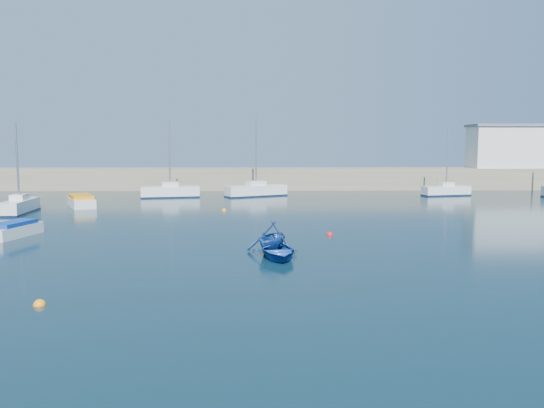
{
  "coord_description": "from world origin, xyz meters",
  "views": [
    {
      "loc": [
        -0.7,
        -18.69,
        5.45
      ],
      "look_at": [
        -0.03,
        15.54,
        1.6
      ],
      "focal_mm": 35.0,
      "sensor_mm": 36.0,
      "label": 1
    }
  ],
  "objects_px": {
    "sailboat_6": "(256,190)",
    "dinghy_left": "(272,237)",
    "motorboat_2": "(81,201)",
    "dinghy_center": "(278,252)",
    "sailboat_7": "(446,190)",
    "sailboat_5": "(170,191)",
    "harbor_office": "(512,147)",
    "motorboat_1": "(14,230)",
    "sailboat_3": "(20,206)"
  },
  "relations": [
    {
      "from": "sailboat_6",
      "to": "dinghy_left",
      "type": "bearing_deg",
      "value": 155.84
    },
    {
      "from": "motorboat_2",
      "to": "dinghy_center",
      "type": "distance_m",
      "value": 27.5
    },
    {
      "from": "sailboat_6",
      "to": "sailboat_7",
      "type": "xyz_separation_m",
      "value": [
        20.34,
        0.21,
        -0.07
      ]
    },
    {
      "from": "dinghy_center",
      "to": "dinghy_left",
      "type": "bearing_deg",
      "value": 93.14
    },
    {
      "from": "sailboat_6",
      "to": "dinghy_left",
      "type": "distance_m",
      "value": 29.44
    },
    {
      "from": "sailboat_7",
      "to": "sailboat_5",
      "type": "bearing_deg",
      "value": 79.78
    },
    {
      "from": "sailboat_7",
      "to": "dinghy_center",
      "type": "relative_size",
      "value": 2.19
    },
    {
      "from": "harbor_office",
      "to": "motorboat_1",
      "type": "bearing_deg",
      "value": -143.7
    },
    {
      "from": "motorboat_2",
      "to": "dinghy_left",
      "type": "xyz_separation_m",
      "value": [
        16.48,
        -20.33,
        0.28
      ]
    },
    {
      "from": "sailboat_5",
      "to": "dinghy_left",
      "type": "bearing_deg",
      "value": -172.03
    },
    {
      "from": "motorboat_2",
      "to": "dinghy_left",
      "type": "height_order",
      "value": "dinghy_left"
    },
    {
      "from": "sailboat_5",
      "to": "motorboat_2",
      "type": "xyz_separation_m",
      "value": [
        -6.5,
        -7.98,
        -0.14
      ]
    },
    {
      "from": "harbor_office",
      "to": "motorboat_2",
      "type": "bearing_deg",
      "value": -159.03
    },
    {
      "from": "sailboat_5",
      "to": "sailboat_7",
      "type": "relative_size",
      "value": 1.14
    },
    {
      "from": "sailboat_5",
      "to": "harbor_office",
      "type": "bearing_deg",
      "value": -87.6
    },
    {
      "from": "sailboat_3",
      "to": "sailboat_5",
      "type": "xyz_separation_m",
      "value": [
        9.83,
        12.51,
        0.03
      ]
    },
    {
      "from": "sailboat_3",
      "to": "dinghy_center",
      "type": "height_order",
      "value": "sailboat_3"
    },
    {
      "from": "sailboat_5",
      "to": "sailboat_7",
      "type": "distance_m",
      "value": 29.24
    },
    {
      "from": "sailboat_3",
      "to": "sailboat_7",
      "type": "xyz_separation_m",
      "value": [
        39.04,
        13.82,
        -0.03
      ]
    },
    {
      "from": "motorboat_1",
      "to": "dinghy_left",
      "type": "height_order",
      "value": "dinghy_left"
    },
    {
      "from": "sailboat_6",
      "to": "motorboat_2",
      "type": "xyz_separation_m",
      "value": [
        -15.38,
        -9.09,
        -0.15
      ]
    },
    {
      "from": "motorboat_1",
      "to": "dinghy_left",
      "type": "distance_m",
      "value": 15.98
    },
    {
      "from": "sailboat_6",
      "to": "dinghy_center",
      "type": "distance_m",
      "value": 30.93
    },
    {
      "from": "dinghy_left",
      "to": "sailboat_3",
      "type": "bearing_deg",
      "value": 160.63
    },
    {
      "from": "motorboat_1",
      "to": "dinghy_center",
      "type": "bearing_deg",
      "value": -10.01
    },
    {
      "from": "sailboat_6",
      "to": "motorboat_1",
      "type": "relative_size",
      "value": 2.2
    },
    {
      "from": "sailboat_7",
      "to": "motorboat_1",
      "type": "xyz_separation_m",
      "value": [
        -34.44,
        -24.75,
        -0.14
      ]
    },
    {
      "from": "dinghy_left",
      "to": "dinghy_center",
      "type": "bearing_deg",
      "value": -60.5
    },
    {
      "from": "motorboat_2",
      "to": "motorboat_1",
      "type": "bearing_deg",
      "value": -111.75
    },
    {
      "from": "motorboat_2",
      "to": "dinghy_left",
      "type": "bearing_deg",
      "value": -77.44
    },
    {
      "from": "dinghy_left",
      "to": "motorboat_1",
      "type": "bearing_deg",
      "value": -178.59
    },
    {
      "from": "sailboat_3",
      "to": "sailboat_6",
      "type": "bearing_deg",
      "value": 31.68
    },
    {
      "from": "harbor_office",
      "to": "sailboat_5",
      "type": "distance_m",
      "value": 41.61
    },
    {
      "from": "sailboat_6",
      "to": "dinghy_left",
      "type": "height_order",
      "value": "sailboat_6"
    },
    {
      "from": "motorboat_2",
      "to": "dinghy_left",
      "type": "distance_m",
      "value": 26.17
    },
    {
      "from": "harbor_office",
      "to": "sailboat_6",
      "type": "xyz_separation_m",
      "value": [
        -31.29,
        -8.8,
        -4.45
      ]
    },
    {
      "from": "dinghy_center",
      "to": "motorboat_2",
      "type": "bearing_deg",
      "value": 120.38
    },
    {
      "from": "harbor_office",
      "to": "sailboat_7",
      "type": "bearing_deg",
      "value": -141.89
    },
    {
      "from": "sailboat_7",
      "to": "motorboat_1",
      "type": "distance_m",
      "value": 42.41
    },
    {
      "from": "sailboat_5",
      "to": "motorboat_2",
      "type": "relative_size",
      "value": 1.48
    },
    {
      "from": "sailboat_3",
      "to": "motorboat_2",
      "type": "distance_m",
      "value": 5.62
    },
    {
      "from": "harbor_office",
      "to": "sailboat_3",
      "type": "xyz_separation_m",
      "value": [
        -49.99,
        -22.42,
        -4.5
      ]
    },
    {
      "from": "sailboat_3",
      "to": "motorboat_1",
      "type": "bearing_deg",
      "value": -71.54
    },
    {
      "from": "motorboat_1",
      "to": "sailboat_5",
      "type": "bearing_deg",
      "value": 89.77
    },
    {
      "from": "harbor_office",
      "to": "dinghy_left",
      "type": "bearing_deg",
      "value": -128.3
    },
    {
      "from": "harbor_office",
      "to": "sailboat_3",
      "type": "height_order",
      "value": "harbor_office"
    },
    {
      "from": "harbor_office",
      "to": "motorboat_1",
      "type": "distance_m",
      "value": 56.51
    },
    {
      "from": "motorboat_1",
      "to": "dinghy_center",
      "type": "relative_size",
      "value": 1.24
    },
    {
      "from": "sailboat_7",
      "to": "dinghy_center",
      "type": "bearing_deg",
      "value": 135.84
    },
    {
      "from": "sailboat_3",
      "to": "dinghy_center",
      "type": "xyz_separation_m",
      "value": [
        20.08,
        -17.28,
        -0.27
      ]
    }
  ]
}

